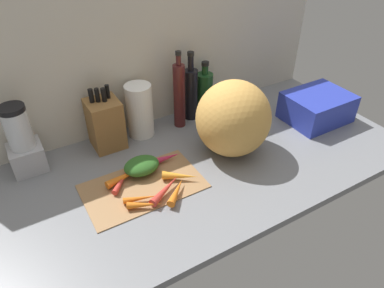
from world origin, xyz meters
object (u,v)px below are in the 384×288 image
Objects in this scene: carrot_1 at (144,205)px; winter_squash at (233,118)px; knife_block at (105,123)px; carrot_4 at (123,177)px; blender_appliance at (23,143)px; carrot_3 at (167,158)px; dish_rack at (316,107)px; bottle_0 at (179,95)px; carrot_5 at (180,176)px; cutting_board at (143,186)px; carrot_7 at (127,175)px; bottle_2 at (205,92)px; paper_towel_roll at (140,111)px; carrot_2 at (177,192)px; carrot_0 at (166,189)px; bottle_1 at (191,93)px; carrot_6 at (141,198)px.

carrot_1 is 47.78cm from winter_squash.
knife_block is (2.30, 41.23, 8.48)cm from carrot_1.
blender_appliance is (-27.87, 25.18, 9.76)cm from carrot_4.
dish_rack is at bearing -4.64° from carrot_3.
dish_rack is at bearing -25.72° from bottle_0.
winter_squash is (27.17, 6.51, 12.71)cm from carrot_5.
knife_block is (-1.80, 30.79, 10.14)cm from cutting_board.
carrot_3 is at bearing 167.56° from winter_squash.
blender_appliance reaches higher than carrot_7.
carrot_3 is 0.44× the size of bottle_2.
bottle_0 reaches higher than paper_towel_roll.
dish_rack is (120.06, -29.12, -5.32)cm from blender_appliance.
carrot_2 is 0.48× the size of blender_appliance.
paper_towel_roll is 79.47cm from dish_rack.
carrot_4 is at bearing 126.38° from carrot_0.
carrot_7 is (-16.32, 10.24, -0.08)cm from carrot_5.
bottle_1 is at bearing 54.55° from carrot_5.
paper_towel_roll reaches higher than carrot_5.
carrot_0 is 0.94× the size of carrot_7.
carrot_5 is 40.08cm from bottle_0.
paper_towel_roll is at bearing 56.01° from carrot_7.
knife_block is 0.94× the size of dish_rack.
knife_block is 33.39cm from bottle_0.
bottle_0 is (25.98, 36.87, 12.66)cm from carrot_0.
cutting_board is 3.81× the size of carrot_3.
bottle_1 reaches higher than knife_block.
cutting_board is at bearing 60.37° from carrot_6.
bottle_0 is at bearing 48.32° from carrot_1.
bottle_1 reaches higher than carrot_3.
paper_towel_roll is (46.35, 0.11, -0.10)cm from blender_appliance.
carrot_6 is 59.13cm from bottle_1.
carrot_0 is 1.23× the size of carrot_2.
carrot_7 is at bearing 124.61° from carrot_2.
carrot_3 is 0.32× the size of bottle_0.
cutting_board is at bearing -60.83° from carrot_7.
bottle_2 is (51.61, 27.11, 8.44)cm from carrot_4.
knife_block is 48.57cm from bottle_2.
bottle_0 is (36.16, 23.05, 13.07)cm from carrot_4.
bottle_0 is 1.24× the size of dish_rack.
carrot_1 is 0.68× the size of carrot_4.
bottle_1 is 1.14× the size of dish_rack.
carrot_5 is 30.69cm from winter_squash.
bottle_0 reaches higher than dish_rack.
blender_appliance reaches higher than cutting_board.
carrot_4 is (-18.92, -2.00, -0.22)cm from carrot_3.
carrot_2 is at bearing -126.60° from carrot_5.
bottle_1 is (26.01, 36.54, 10.27)cm from carrot_5.
carrot_4 is at bearing 175.25° from winter_squash.
dish_rack is (47.28, -0.21, -8.76)cm from winter_squash.
bottle_0 is (18.42, 33.30, 12.58)cm from carrot_5.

